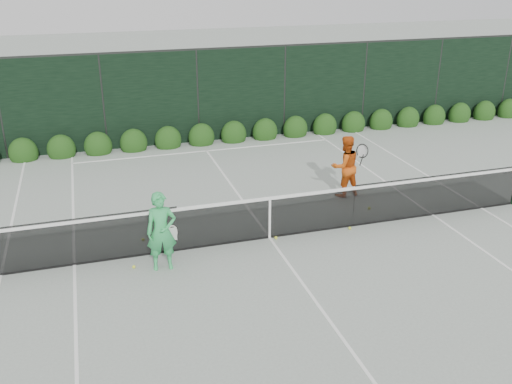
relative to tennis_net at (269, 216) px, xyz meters
name	(u,v)px	position (x,y,z in m)	size (l,w,h in m)	color
ground	(269,238)	(0.02, 0.00, -0.53)	(80.00, 80.00, 0.00)	gray
tennis_net	(269,216)	(0.00, 0.00, 0.00)	(12.90, 0.10, 1.07)	black
player_woman	(162,231)	(-2.39, -0.62, 0.27)	(0.64, 0.41, 1.60)	#34B35E
player_man	(345,166)	(2.63, 1.76, 0.27)	(0.90, 0.68, 1.59)	#D15211
court_lines	(269,238)	(0.02, 0.00, -0.53)	(11.03, 23.83, 0.01)	white
windscreen_fence	(321,227)	(0.02, -2.71, 0.98)	(32.00, 21.07, 3.06)	black
hedge_row	(201,137)	(0.02, 7.15, -0.30)	(31.66, 0.65, 0.94)	#17370F
tennis_balls	(260,235)	(-0.15, 0.14, -0.50)	(5.87, 1.29, 0.07)	yellow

